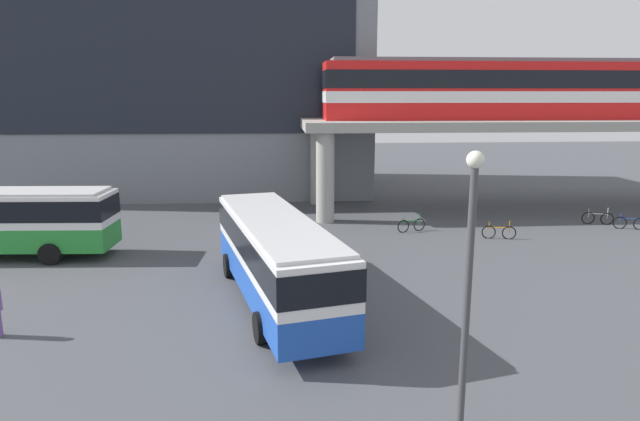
{
  "coord_description": "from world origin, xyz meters",
  "views": [
    {
      "loc": [
        0.03,
        -16.99,
        7.54
      ],
      "look_at": [
        1.92,
        8.12,
        2.2
      ],
      "focal_mm": 30.62,
      "sensor_mm": 36.0,
      "label": 1
    }
  ],
  "objects_px": {
    "bus_main": "(275,251)",
    "bicycle_orange": "(499,232)",
    "bicycle_silver": "(598,218)",
    "train": "(504,89)",
    "bicycle_blue": "(630,223)",
    "bicycle_green": "(411,225)",
    "station_building": "(176,75)"
  },
  "relations": [
    {
      "from": "bus_main",
      "to": "bicycle_green",
      "type": "bearing_deg",
      "value": 53.63
    },
    {
      "from": "station_building",
      "to": "bicycle_blue",
      "type": "xyz_separation_m",
      "value": [
        28.18,
        -16.73,
        -8.78
      ]
    },
    {
      "from": "train",
      "to": "bicycle_orange",
      "type": "xyz_separation_m",
      "value": [
        -2.91,
        -7.64,
        -7.59
      ]
    },
    {
      "from": "bicycle_blue",
      "to": "bicycle_silver",
      "type": "xyz_separation_m",
      "value": [
        -1.13,
        1.37,
        0.0
      ]
    },
    {
      "from": "bicycle_blue",
      "to": "bicycle_orange",
      "type": "bearing_deg",
      "value": -169.74
    },
    {
      "from": "bicycle_orange",
      "to": "bicycle_silver",
      "type": "height_order",
      "value": "same"
    },
    {
      "from": "station_building",
      "to": "bicycle_green",
      "type": "xyz_separation_m",
      "value": [
        15.54,
        -16.31,
        -8.78
      ]
    },
    {
      "from": "bicycle_blue",
      "to": "bicycle_green",
      "type": "height_order",
      "value": "same"
    },
    {
      "from": "bicycle_orange",
      "to": "bus_main",
      "type": "bearing_deg",
      "value": -144.85
    },
    {
      "from": "bicycle_blue",
      "to": "bicycle_orange",
      "type": "relative_size",
      "value": 0.97
    },
    {
      "from": "station_building",
      "to": "bicycle_green",
      "type": "relative_size",
      "value": 17.48
    },
    {
      "from": "bicycle_orange",
      "to": "bicycle_silver",
      "type": "xyz_separation_m",
      "value": [
        7.22,
        2.88,
        0.0
      ]
    },
    {
      "from": "station_building",
      "to": "train",
      "type": "bearing_deg",
      "value": -25.01
    },
    {
      "from": "bus_main",
      "to": "bicycle_silver",
      "type": "distance_m",
      "value": 22.19
    },
    {
      "from": "bicycle_orange",
      "to": "bicycle_silver",
      "type": "bearing_deg",
      "value": 21.73
    },
    {
      "from": "bus_main",
      "to": "bicycle_orange",
      "type": "height_order",
      "value": "bus_main"
    },
    {
      "from": "train",
      "to": "bus_main",
      "type": "xyz_separation_m",
      "value": [
        -14.77,
        -15.98,
        -5.96
      ]
    },
    {
      "from": "station_building",
      "to": "bicycle_orange",
      "type": "distance_m",
      "value": 28.34
    },
    {
      "from": "bicycle_blue",
      "to": "bicycle_green",
      "type": "xyz_separation_m",
      "value": [
        -12.63,
        0.42,
        0.0
      ]
    },
    {
      "from": "bus_main",
      "to": "bicycle_orange",
      "type": "distance_m",
      "value": 14.59
    },
    {
      "from": "train",
      "to": "bicycle_silver",
      "type": "relative_size",
      "value": 13.44
    },
    {
      "from": "train",
      "to": "bus_main",
      "type": "relative_size",
      "value": 2.06
    },
    {
      "from": "train",
      "to": "bicycle_orange",
      "type": "distance_m",
      "value": 11.15
    },
    {
      "from": "train",
      "to": "bicycle_blue",
      "type": "relative_size",
      "value": 13.71
    },
    {
      "from": "bicycle_green",
      "to": "bicycle_silver",
      "type": "relative_size",
      "value": 0.99
    },
    {
      "from": "bicycle_blue",
      "to": "bicycle_silver",
      "type": "bearing_deg",
      "value": 129.52
    },
    {
      "from": "bicycle_green",
      "to": "station_building",
      "type": "bearing_deg",
      "value": 133.61
    },
    {
      "from": "bicycle_orange",
      "to": "station_building",
      "type": "bearing_deg",
      "value": 137.39
    },
    {
      "from": "station_building",
      "to": "bicycle_silver",
      "type": "height_order",
      "value": "station_building"
    },
    {
      "from": "station_building",
      "to": "bicycle_blue",
      "type": "height_order",
      "value": "station_building"
    },
    {
      "from": "bus_main",
      "to": "bicycle_blue",
      "type": "relative_size",
      "value": 6.65
    },
    {
      "from": "bicycle_green",
      "to": "bicycle_orange",
      "type": "xyz_separation_m",
      "value": [
        4.29,
        -1.93,
        0.0
      ]
    }
  ]
}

